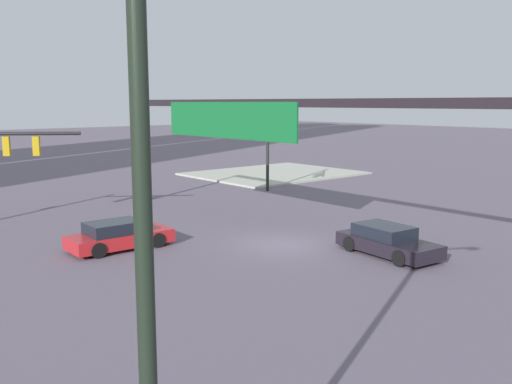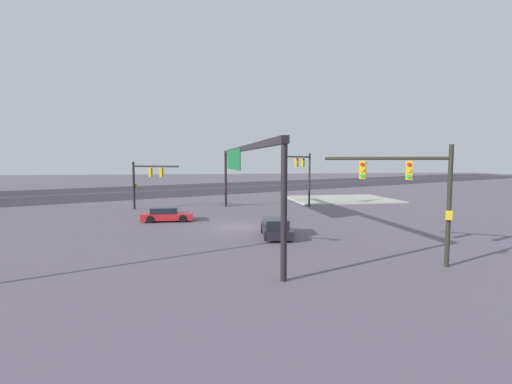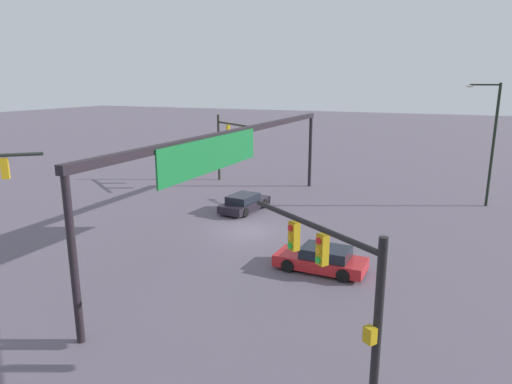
{
  "view_description": "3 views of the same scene",
  "coord_description": "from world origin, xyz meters",
  "px_view_note": "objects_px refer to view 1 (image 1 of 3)",
  "views": [
    {
      "loc": [
        -17.43,
        16.49,
        6.15
      ],
      "look_at": [
        1.39,
        0.42,
        2.2
      ],
      "focal_mm": 39.49,
      "sensor_mm": 36.0,
      "label": 1
    },
    {
      "loc": [
        -28.83,
        3.77,
        5.24
      ],
      "look_at": [
        0.96,
        -1.47,
        2.68
      ],
      "focal_mm": 26.23,
      "sensor_mm": 36.0,
      "label": 2
    },
    {
      "loc": [
        23.87,
        11.16,
        8.83
      ],
      "look_at": [
        -2.89,
        -0.65,
        1.74
      ],
      "focal_mm": 31.78,
      "sensor_mm": 36.0,
      "label": 3
    }
  ],
  "objects_px": {
    "streetlamp_curved_arm": "(169,206)",
    "sedan_car_approaching": "(119,236)",
    "traffic_signal_opposite_side": "(266,132)",
    "sedan_car_waiting_far": "(387,241)"
  },
  "relations": [
    {
      "from": "sedan_car_approaching",
      "to": "traffic_signal_opposite_side",
      "type": "bearing_deg",
      "value": 27.42
    },
    {
      "from": "traffic_signal_opposite_side",
      "to": "sedan_car_approaching",
      "type": "relative_size",
      "value": 1.39
    },
    {
      "from": "traffic_signal_opposite_side",
      "to": "sedan_car_approaching",
      "type": "distance_m",
      "value": 16.58
    },
    {
      "from": "sedan_car_waiting_far",
      "to": "traffic_signal_opposite_side",
      "type": "bearing_deg",
      "value": 162.08
    },
    {
      "from": "traffic_signal_opposite_side",
      "to": "sedan_car_waiting_far",
      "type": "relative_size",
      "value": 1.35
    },
    {
      "from": "streetlamp_curved_arm",
      "to": "sedan_car_approaching",
      "type": "xyz_separation_m",
      "value": [
        16.45,
        -7.6,
        -4.51
      ]
    },
    {
      "from": "traffic_signal_opposite_side",
      "to": "sedan_car_waiting_far",
      "type": "xyz_separation_m",
      "value": [
        -15.03,
        6.7,
        -3.59
      ]
    },
    {
      "from": "streetlamp_curved_arm",
      "to": "sedan_car_waiting_far",
      "type": "relative_size",
      "value": 1.96
    },
    {
      "from": "streetlamp_curved_arm",
      "to": "sedan_car_approaching",
      "type": "bearing_deg",
      "value": 94.12
    },
    {
      "from": "traffic_signal_opposite_side",
      "to": "streetlamp_curved_arm",
      "type": "height_order",
      "value": "streetlamp_curved_arm"
    }
  ]
}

